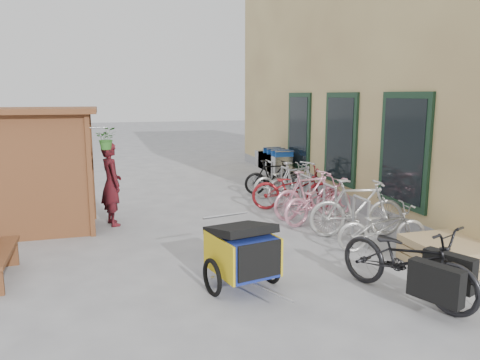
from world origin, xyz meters
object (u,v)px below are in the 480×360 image
object	(u,v)px
kiosk	(36,153)
shopping_carts	(273,161)
bike_2	(319,201)
bike_3	(309,194)
child_trailer	(242,251)
bike_4	(293,188)
person_kiosk	(111,184)
bike_5	(296,183)
bike_7	(272,177)
bike_1	(357,208)
pallet_stack	(447,254)
bike_0	(382,227)
cargo_bike	(409,261)
bike_6	(284,180)

from	to	relation	value
kiosk	shopping_carts	distance (m)	7.46
bike_2	bike_3	world-z (taller)	bike_3
bike_2	kiosk	bearing A→B (deg)	64.12
kiosk	bike_3	bearing A→B (deg)	-5.92
child_trailer	bike_4	world-z (taller)	bike_4
person_kiosk	bike_5	bearing A→B (deg)	-97.18
child_trailer	bike_7	size ratio (longest dim) A/B	1.10
bike_1	pallet_stack	bearing A→B (deg)	-153.03
bike_5	bike_7	distance (m)	1.33
pallet_stack	bike_0	size ratio (longest dim) A/B	0.76
bike_7	child_trailer	bearing A→B (deg)	158.55
kiosk	bike_1	world-z (taller)	kiosk
bike_0	bike_1	distance (m)	0.85
pallet_stack	bike_2	xyz separation A→B (m)	(-0.79, 2.90, 0.26)
bike_3	bike_7	world-z (taller)	bike_3
cargo_bike	kiosk	bearing A→B (deg)	114.82
person_kiosk	bike_4	distance (m)	4.09
child_trailer	cargo_bike	xyz separation A→B (m)	(1.98, -0.93, -0.02)
bike_3	bike_7	distance (m)	2.63
bike_1	bike_6	world-z (taller)	bike_1
cargo_bike	person_kiosk	size ratio (longest dim) A/B	1.23
bike_2	bike_3	size ratio (longest dim) A/B	1.02
cargo_bike	bike_5	distance (m)	5.45
pallet_stack	bike_2	world-z (taller)	bike_2
cargo_bike	bike_3	bearing A→B (deg)	61.42
kiosk	bike_1	distance (m)	6.19
bike_3	bike_4	bearing A→B (deg)	-8.43
cargo_bike	bike_6	distance (m)	6.28
pallet_stack	bike_7	bearing A→B (deg)	96.73
cargo_bike	person_kiosk	distance (m)	6.00
cargo_bike	bike_5	bearing A→B (deg)	60.38
kiosk	bike_5	bearing A→B (deg)	7.33
bike_4	bike_6	size ratio (longest dim) A/B	1.14
bike_4	bike_7	bearing A→B (deg)	11.78
pallet_stack	child_trailer	bearing A→B (deg)	177.63
bike_3	bike_6	bearing A→B (deg)	-16.99
kiosk	bike_5	distance (m)	5.84
child_trailer	bike_6	xyz separation A→B (m)	(2.73, 5.30, -0.10)
pallet_stack	bike_1	bearing A→B (deg)	106.05
bike_2	bike_6	bearing A→B (deg)	-21.16
child_trailer	bike_6	size ratio (longest dim) A/B	1.01
kiosk	person_kiosk	xyz separation A→B (m)	(1.36, 0.11, -0.69)
bike_4	bike_6	xyz separation A→B (m)	(0.29, 1.30, -0.06)
person_kiosk	bike_4	size ratio (longest dim) A/B	0.89
kiosk	child_trailer	distance (m)	4.89
shopping_carts	bike_0	world-z (taller)	shopping_carts
bike_1	bike_7	xyz separation A→B (m)	(-0.18, 4.11, -0.09)
bike_0	child_trailer	bearing A→B (deg)	114.86
bike_3	kiosk	bearing A→B (deg)	74.33
bike_1	child_trailer	bearing A→B (deg)	132.37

